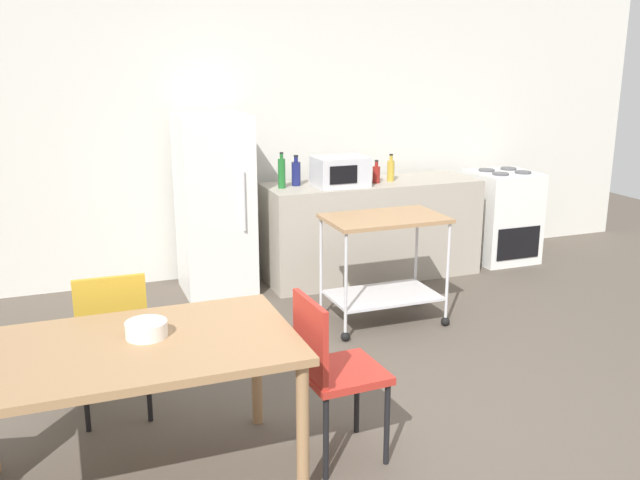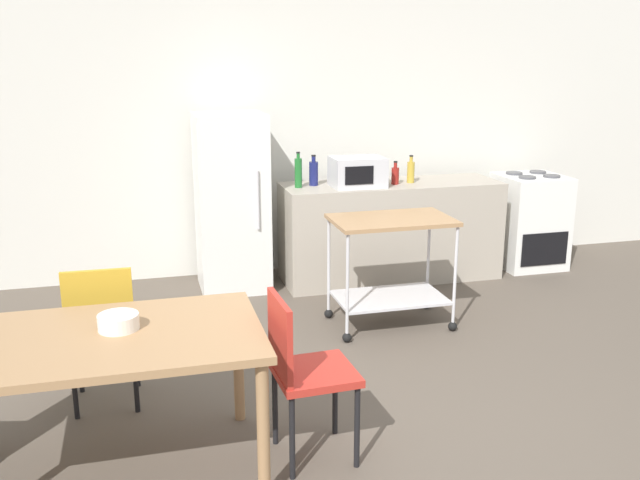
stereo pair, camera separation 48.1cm
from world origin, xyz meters
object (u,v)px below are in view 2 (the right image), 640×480
at_px(bottle_olive_oil, 298,172).
at_px(fruit_bowl, 118,322).
at_px(refrigerator, 232,203).
at_px(dining_table, 105,351).
at_px(chair_red, 302,366).
at_px(chair_mustard, 102,326).
at_px(kitchen_cart, 391,254).
at_px(bottle_soda, 314,173).
at_px(bottle_hot_sauce, 395,175).
at_px(bottle_vinegar, 411,171).
at_px(microwave, 358,172).
at_px(stove_oven, 529,221).

distance_m(bottle_olive_oil, fruit_bowl, 3.00).
distance_m(refrigerator, bottle_olive_oil, 0.64).
bearing_deg(fruit_bowl, dining_table, -138.33).
xyz_separation_m(bottle_olive_oil, fruit_bowl, (-1.50, -2.59, -0.25)).
xyz_separation_m(chair_red, chair_mustard, (-1.00, 0.82, 0.00)).
relative_size(kitchen_cart, bottle_soda, 3.35).
relative_size(chair_mustard, bottle_olive_oil, 2.84).
xyz_separation_m(refrigerator, bottle_soda, (0.74, -0.03, 0.24)).
height_order(bottle_hot_sauce, bottle_vinegar, bottle_vinegar).
distance_m(chair_red, fruit_bowl, 0.93).
bearing_deg(bottle_soda, chair_red, -105.52).
relative_size(refrigerator, bottle_olive_oil, 4.94).
height_order(chair_mustard, bottle_olive_oil, bottle_olive_oil).
height_order(dining_table, bottle_vinegar, bottle_vinegar).
bearing_deg(bottle_hot_sauce, kitchen_cart, -111.89).
height_order(bottle_hot_sauce, fruit_bowl, bottle_hot_sauce).
bearing_deg(chair_red, refrigerator, -3.84).
xyz_separation_m(refrigerator, bottle_vinegar, (1.62, -0.12, 0.23)).
bearing_deg(microwave, chair_red, -113.25).
bearing_deg(stove_oven, bottle_vinegar, -178.16).
bearing_deg(bottle_soda, bottle_hot_sauce, -10.57).
bearing_deg(bottle_hot_sauce, stove_oven, 3.18).
relative_size(bottle_hot_sauce, bottle_vinegar, 0.83).
bearing_deg(chair_red, fruit_bowl, 77.31).
height_order(chair_red, kitchen_cart, chair_red).
distance_m(stove_oven, kitchen_cart, 2.18).
bearing_deg(microwave, bottle_hot_sauce, 3.03).
height_order(stove_oven, kitchen_cart, stove_oven).
bearing_deg(chair_red, bottle_olive_oil, -15.78).
relative_size(chair_mustard, bottle_soda, 3.27).
bearing_deg(dining_table, microwave, 50.82).
bearing_deg(stove_oven, chair_red, -136.94).
relative_size(refrigerator, bottle_soda, 5.70).
bearing_deg(fruit_bowl, bottle_olive_oil, 59.84).
bearing_deg(chair_red, kitchen_cart, -36.59).
distance_m(stove_oven, bottle_vinegar, 1.39).
bearing_deg(dining_table, chair_red, -5.36).
bearing_deg(stove_oven, chair_mustard, -153.95).
height_order(kitchen_cart, microwave, microwave).
relative_size(stove_oven, bottle_hot_sauce, 4.41).
distance_m(bottle_olive_oil, microwave, 0.52).
relative_size(chair_red, stove_oven, 0.97).
bearing_deg(bottle_olive_oil, bottle_hot_sauce, -4.40).
relative_size(kitchen_cart, microwave, 1.98).
xyz_separation_m(chair_mustard, microwave, (2.14, 1.83, 0.51)).
distance_m(chair_red, kitchen_cart, 1.95).
bearing_deg(chair_red, stove_oven, -49.89).
xyz_separation_m(kitchen_cart, bottle_olive_oil, (-0.46, 1.11, 0.46)).
bearing_deg(refrigerator, bottle_soda, -2.07).
bearing_deg(dining_table, fruit_bowl, 41.67).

